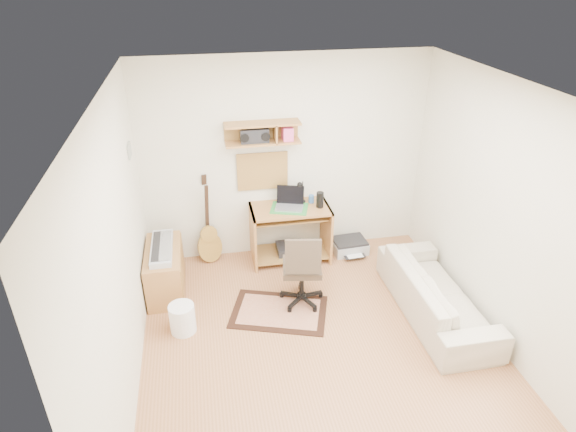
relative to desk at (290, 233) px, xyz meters
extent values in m
cube|color=#A66E45|center=(-0.01, -1.73, -0.38)|extent=(3.60, 4.00, 0.01)
cube|color=white|center=(-0.01, -1.73, 2.23)|extent=(3.60, 4.00, 0.01)
cube|color=beige|center=(-0.01, 0.28, 0.93)|extent=(3.60, 0.01, 2.60)
cube|color=beige|center=(-1.81, -1.73, 0.93)|extent=(0.01, 4.00, 2.60)
cube|color=beige|center=(1.80, -1.73, 0.93)|extent=(0.01, 4.00, 2.60)
cube|color=#AE753D|center=(-0.31, 0.15, 1.32)|extent=(0.90, 0.25, 0.26)
cube|color=#AA7B55|center=(-0.31, 0.25, 0.79)|extent=(0.64, 0.03, 0.49)
cube|color=#4C8CBF|center=(-1.80, -0.23, 1.34)|extent=(0.02, 0.20, 0.15)
cylinder|color=black|center=(0.37, -0.05, 0.48)|extent=(0.09, 0.09, 0.20)
cylinder|color=#3868AA|center=(0.29, 0.10, 0.43)|extent=(0.07, 0.07, 0.10)
cube|color=black|center=(-0.41, 0.15, 1.30)|extent=(0.33, 0.15, 0.17)
cube|color=tan|center=(-0.34, -1.08, -0.37)|extent=(1.22, 1.00, 0.01)
cube|color=#AE753D|center=(-1.59, -0.41, -0.10)|extent=(0.40, 0.90, 0.55)
cube|color=#B2B5BA|center=(-1.59, -0.41, 0.21)|extent=(0.24, 0.76, 0.07)
cylinder|color=white|center=(-1.39, -1.19, -0.21)|extent=(0.35, 0.35, 0.33)
cube|color=#A5A8AA|center=(0.82, 0.02, -0.29)|extent=(0.47, 0.38, 0.17)
imported|color=#B9AC92|center=(1.37, -1.41, -0.02)|extent=(0.53, 1.82, 0.71)
camera|label=1|loc=(-1.05, -5.36, 3.16)|focal=30.34mm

